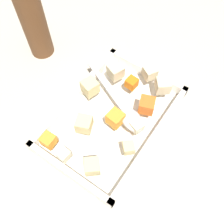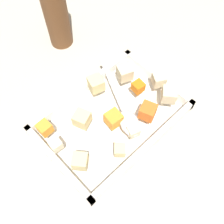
# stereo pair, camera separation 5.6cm
# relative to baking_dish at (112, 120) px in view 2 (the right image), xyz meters

# --- Properties ---
(ground_plane) EXTENTS (4.00, 4.00, 0.00)m
(ground_plane) POSITION_rel_baking_dish_xyz_m (-0.01, -0.02, -0.01)
(ground_plane) COLOR #BCB29E
(baking_dish) EXTENTS (0.32, 0.21, 0.04)m
(baking_dish) POSITION_rel_baking_dish_xyz_m (0.00, 0.00, 0.00)
(baking_dish) COLOR white
(baking_dish) RESTS_ON ground_plane
(carrot_chunk_heap_top) EXTENTS (0.03, 0.03, 0.03)m
(carrot_chunk_heap_top) POSITION_rel_baking_dish_xyz_m (0.01, 0.02, 0.04)
(carrot_chunk_heap_top) COLOR orange
(carrot_chunk_heap_top) RESTS_ON baking_dish
(carrot_chunk_far_right) EXTENTS (0.04, 0.04, 0.03)m
(carrot_chunk_far_right) POSITION_rel_baking_dish_xyz_m (-0.05, 0.05, 0.05)
(carrot_chunk_far_right) COLOR orange
(carrot_chunk_far_right) RESTS_ON baking_dish
(carrot_chunk_near_left) EXTENTS (0.03, 0.03, 0.03)m
(carrot_chunk_near_left) POSITION_rel_baking_dish_xyz_m (0.13, -0.07, 0.04)
(carrot_chunk_near_left) COLOR orange
(carrot_chunk_near_left) RESTS_ON baking_dish
(carrot_chunk_corner_ne) EXTENTS (0.03, 0.03, 0.02)m
(carrot_chunk_corner_ne) POSITION_rel_baking_dish_xyz_m (-0.09, -0.01, 0.04)
(carrot_chunk_corner_ne) COLOR orange
(carrot_chunk_corner_ne) RESTS_ON baking_dish
(potato_chunk_mid_right) EXTENTS (0.04, 0.04, 0.03)m
(potato_chunk_mid_right) POSITION_rel_baking_dish_xyz_m (0.06, -0.03, 0.05)
(potato_chunk_mid_right) COLOR #E0CC89
(potato_chunk_mid_right) RESTS_ON baking_dish
(potato_chunk_under_handle) EXTENTS (0.04, 0.04, 0.03)m
(potato_chunk_under_handle) POSITION_rel_baking_dish_xyz_m (0.12, 0.04, 0.04)
(potato_chunk_under_handle) COLOR #E0CC89
(potato_chunk_under_handle) RESTS_ON baking_dish
(potato_chunk_corner_sw) EXTENTS (0.04, 0.04, 0.03)m
(potato_chunk_corner_sw) POSITION_rel_baking_dish_xyz_m (-0.13, 0.01, 0.04)
(potato_chunk_corner_sw) COLOR beige
(potato_chunk_corner_sw) RESTS_ON baking_dish
(potato_chunk_heap_side) EXTENTS (0.04, 0.04, 0.03)m
(potato_chunk_heap_side) POSITION_rel_baking_dish_xyz_m (-0.09, -0.05, 0.05)
(potato_chunk_heap_side) COLOR beige
(potato_chunk_heap_side) RESTS_ON baking_dish
(potato_chunk_near_spoon) EXTENTS (0.04, 0.04, 0.03)m
(potato_chunk_near_spoon) POSITION_rel_baking_dish_xyz_m (-0.12, 0.06, 0.05)
(potato_chunk_near_spoon) COLOR beige
(potato_chunk_near_spoon) RESTS_ON baking_dish
(potato_chunk_far_left) EXTENTS (0.04, 0.04, 0.03)m
(potato_chunk_far_left) POSITION_rel_baking_dish_xyz_m (-0.02, -0.08, 0.05)
(potato_chunk_far_left) COLOR #E0CC89
(potato_chunk_far_left) RESTS_ON baking_dish
(potato_chunk_center) EXTENTS (0.03, 0.03, 0.02)m
(potato_chunk_center) POSITION_rel_baking_dish_xyz_m (0.05, 0.07, 0.04)
(potato_chunk_center) COLOR #E0CC89
(potato_chunk_center) RESTS_ON baking_dish
(potato_chunk_corner_se) EXTENTS (0.03, 0.03, 0.02)m
(potato_chunk_corner_se) POSITION_rel_baking_dish_xyz_m (-0.00, 0.06, 0.04)
(potato_chunk_corner_se) COLOR beige
(potato_chunk_corner_se) RESTS_ON baking_dish
(potato_chunk_front_center) EXTENTS (0.03, 0.03, 0.02)m
(potato_chunk_front_center) POSITION_rel_baking_dish_xyz_m (0.13, -0.02, 0.04)
(potato_chunk_front_center) COLOR beige
(potato_chunk_front_center) RESTS_ON baking_dish
(serving_spoon) EXTENTS (0.11, 0.21, 0.02)m
(serving_spoon) POSITION_rel_baking_dish_xyz_m (-0.01, 0.03, 0.04)
(serving_spoon) COLOR silver
(serving_spoon) RESTS_ON baking_dish
(pepper_mill) EXTENTS (0.06, 0.06, 0.25)m
(pepper_mill) POSITION_rel_baking_dish_xyz_m (-0.08, -0.28, 0.10)
(pepper_mill) COLOR brown
(pepper_mill) RESTS_ON ground_plane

